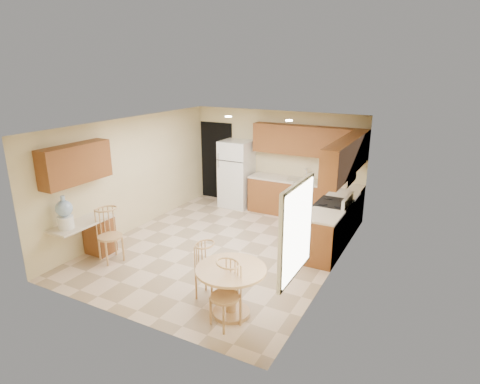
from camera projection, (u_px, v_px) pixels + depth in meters
The scene contains 30 objects.
floor at pixel (222, 247), 8.18m from camera, with size 5.50×5.50×0.00m, color beige.
ceiling at pixel (220, 124), 7.43m from camera, with size 4.50×5.50×0.02m, color white.
wall_back at pixel (276, 160), 10.13m from camera, with size 4.50×0.02×2.50m, color beige.
wall_front at pixel (119, 240), 5.49m from camera, with size 4.50×0.02×2.50m, color beige.
wall_left at pixel (133, 175), 8.81m from camera, with size 0.02×5.50×2.50m, color beige.
wall_right at pixel (335, 207), 6.80m from camera, with size 0.02×5.50×2.50m, color beige.
doorway at pixel (217, 161), 10.95m from camera, with size 0.90×0.02×2.10m, color black.
base_cab_back at pixel (304, 199), 9.73m from camera, with size 2.75×0.60×0.87m, color brown.
counter_back at pixel (305, 181), 9.59m from camera, with size 2.75×0.63×0.04m, color beige.
base_cab_right_a at pixel (342, 214), 8.75m from camera, with size 0.60×0.59×0.87m, color brown.
counter_right_a at pixel (343, 195), 8.61m from camera, with size 0.63×0.59×0.04m, color beige.
base_cab_right_b at pixel (322, 239), 7.52m from camera, with size 0.60×0.80×0.87m, color brown.
counter_right_b at pixel (323, 216), 7.38m from camera, with size 0.63×0.80×0.04m, color beige.
upper_cab_back at pixel (308, 141), 9.42m from camera, with size 2.75×0.33×0.70m, color brown.
upper_cab_right at pixel (346, 157), 7.72m from camera, with size 0.33×2.42×0.70m, color brown.
upper_cab_left at pixel (76, 164), 7.21m from camera, with size 0.33×1.40×0.70m, color brown.
sink at pixel (304, 180), 9.60m from camera, with size 0.78×0.44×0.01m, color silver.
range_hood at pixel (339, 179), 7.86m from camera, with size 0.50×0.76×0.14m, color silver.
desk_pedestal at pixel (100, 235), 7.85m from camera, with size 0.48×0.42×0.72m, color brown.
desk_top at pixel (82, 223), 7.42m from camera, with size 0.50×1.20×0.04m, color beige.
window at pixel (297, 230), 5.18m from camera, with size 0.06×1.12×1.30m.
can_light_a at pixel (228, 117), 8.67m from camera, with size 0.14×0.14×0.02m, color white.
can_light_b at pixel (289, 120), 8.05m from camera, with size 0.14×0.14×0.02m, color white.
refrigerator at pixel (237, 174), 10.37m from camera, with size 0.76×0.74×1.73m.
stove at pixel (332, 223), 8.18m from camera, with size 0.65×0.76×1.09m.
dining_table at pixel (231, 285), 5.82m from camera, with size 1.03×1.03×0.76m.
chair_table_a at pixel (205, 268), 6.18m from camera, with size 0.40×0.52×0.91m.
chair_table_b at pixel (222, 292), 5.47m from camera, with size 0.42×0.47×0.95m.
chair_desk at pixel (105, 232), 7.36m from camera, with size 0.45×0.58×1.02m.
water_crock at pixel (65, 214), 7.05m from camera, with size 0.29×0.29×0.61m.
Camera 1 is at (3.82, -6.43, 3.53)m, focal length 30.00 mm.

